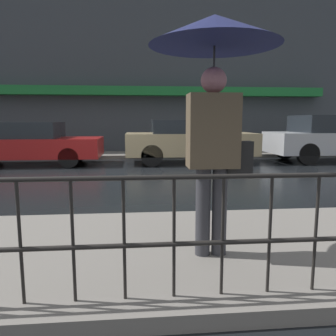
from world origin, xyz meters
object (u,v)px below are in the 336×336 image
Objects in this scene: pedestrian at (215,64)px; car_red at (26,143)px; car_silver at (334,138)px; car_tan at (189,141)px.

pedestrian is 8.99m from car_red.
car_red is at bearing -61.63° from pedestrian.
pedestrian is 0.48× the size of car_silver.
car_tan is at bearing -180.00° from car_silver.
car_silver is (5.06, 0.00, 0.06)m from car_tan.
pedestrian is 7.99m from car_tan.
car_silver reaches higher than car_tan.
pedestrian is 0.51× the size of car_tan.
car_red is at bearing 180.00° from car_tan.
car_red is (-4.23, 7.84, -1.21)m from pedestrian.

